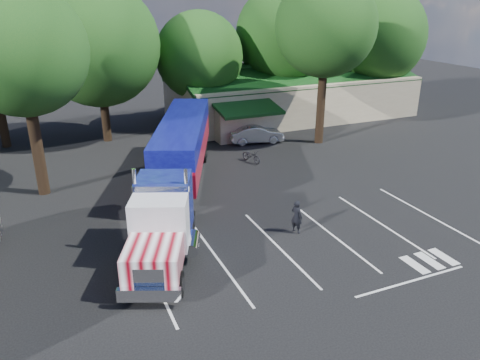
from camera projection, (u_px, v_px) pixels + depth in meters
name	position (u px, v px, depth m)	size (l,w,h in m)	color
ground	(233.00, 202.00, 28.56)	(120.00, 120.00, 0.00)	black
event_hall	(290.00, 95.00, 48.00)	(24.20, 14.12, 5.55)	#C0B18F
tree_row_c	(98.00, 45.00, 37.57)	(10.00, 10.00, 13.05)	black
tree_row_d	(199.00, 56.00, 42.53)	(8.00, 8.00, 10.60)	black
tree_row_e	(284.00, 35.00, 45.72)	(9.60, 9.60, 12.90)	black
tree_row_f	(375.00, 36.00, 48.49)	(10.40, 10.40, 13.00)	black
tree_near_left	(21.00, 51.00, 26.55)	(7.60, 7.60, 12.65)	black
tree_near_right	(326.00, 26.00, 36.55)	(8.00, 8.00, 13.50)	black
semi_truck	(179.00, 158.00, 28.55)	(10.48, 20.36, 4.40)	black
woman	(297.00, 217.00, 24.59)	(0.67, 0.44, 1.83)	black
bicycle	(251.00, 156.00, 35.17)	(0.67, 1.92, 1.01)	black
silver_sedan	(256.00, 134.00, 39.65)	(1.60, 4.58, 1.51)	#ACAFB3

